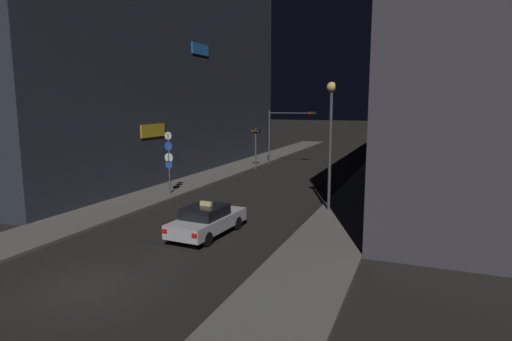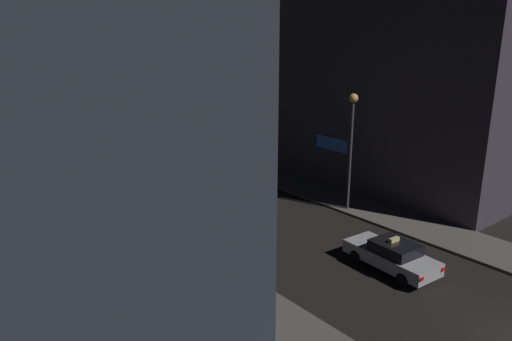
% 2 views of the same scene
% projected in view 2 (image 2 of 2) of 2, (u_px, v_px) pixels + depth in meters
% --- Properties ---
extents(sidewalk_left, '(3.32, 57.84, 0.14)m').
position_uv_depth(sidewalk_left, '(78.00, 190.00, 33.12)').
color(sidewalk_left, '#5B5651').
rests_on(sidewalk_left, ground_plane).
extents(sidewalk_right, '(3.32, 57.84, 0.14)m').
position_uv_depth(sidewalk_right, '(228.00, 160.00, 40.79)').
color(sidewalk_right, '#5B5651').
rests_on(sidewalk_right, ground_plane).
extents(building_facade_right, '(10.28, 35.55, 17.31)m').
position_uv_depth(building_facade_right, '(313.00, 56.00, 40.19)').
color(building_facade_right, '#3D3842').
rests_on(building_facade_right, ground_plane).
extents(taxi, '(2.09, 4.56, 1.62)m').
position_uv_depth(taxi, '(392.00, 255.00, 22.08)').
color(taxi, '#B7B7BC').
rests_on(taxi, ground_plane).
extents(traffic_light_overhead, '(4.86, 0.42, 5.39)m').
position_uv_depth(traffic_light_overhead, '(109.00, 123.00, 36.51)').
color(traffic_light_overhead, '#47474C').
rests_on(traffic_light_overhead, ground_plane).
extents(traffic_light_left_kerb, '(0.80, 0.42, 3.80)m').
position_uv_depth(traffic_light_left_kerb, '(106.00, 151.00, 32.94)').
color(traffic_light_left_kerb, '#47474C').
rests_on(traffic_light_left_kerb, ground_plane).
extents(sign_pole_left, '(0.62, 0.10, 4.09)m').
position_uv_depth(sign_pole_left, '(193.00, 209.00, 22.79)').
color(sign_pole_left, '#47474C').
rests_on(sign_pole_left, sidewalk_left).
extents(street_lamp_near_block, '(0.55, 0.55, 7.05)m').
position_uv_depth(street_lamp_near_block, '(352.00, 129.00, 28.18)').
color(street_lamp_near_block, '#47474C').
rests_on(street_lamp_near_block, sidewalk_right).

